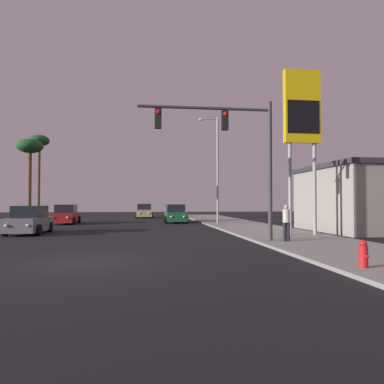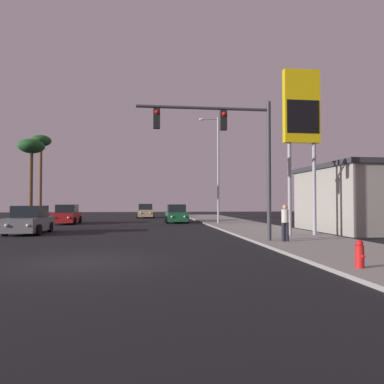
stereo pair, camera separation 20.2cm
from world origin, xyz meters
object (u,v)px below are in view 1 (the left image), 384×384
(car_grey, at_px, (29,221))
(street_lamp, at_px, (216,164))
(car_red, at_px, (66,215))
(palm_tree_far, at_px, (39,146))
(car_tan, at_px, (144,211))
(car_green, at_px, (175,214))
(traffic_light_mast, at_px, (234,142))
(pedestrian_on_sidewalk, at_px, (286,221))
(gas_station_sign, at_px, (302,116))
(fire_hydrant, at_px, (363,254))
(palm_tree_mid, at_px, (30,150))

(car_grey, relative_size, street_lamp, 0.48)
(car_red, xyz_separation_m, street_lamp, (12.79, -2.47, 4.36))
(palm_tree_far, bearing_deg, car_grey, -76.33)
(car_red, bearing_deg, car_tan, -119.90)
(street_lamp, bearing_deg, car_green, 134.27)
(car_tan, bearing_deg, traffic_light_mast, 98.38)
(car_tan, bearing_deg, pedestrian_on_sidewalk, 102.66)
(car_green, height_order, gas_station_sign, gas_station_sign)
(street_lamp, distance_m, pedestrian_on_sidewalk, 15.37)
(car_grey, height_order, car_red, same)
(car_tan, xyz_separation_m, pedestrian_on_sidewalk, (6.34, -29.08, 0.27))
(pedestrian_on_sidewalk, bearing_deg, fire_hydrant, -94.36)
(traffic_light_mast, bearing_deg, palm_tree_mid, 126.96)
(gas_station_sign, bearing_deg, car_green, 110.47)
(car_green, relative_size, fire_hydrant, 5.68)
(car_tan, distance_m, traffic_light_mast, 29.14)
(car_green, height_order, street_lamp, street_lamp)
(pedestrian_on_sidewalk, bearing_deg, car_grey, 151.85)
(pedestrian_on_sidewalk, bearing_deg, street_lamp, 91.27)
(car_grey, distance_m, street_lamp, 15.65)
(car_grey, height_order, pedestrian_on_sidewalk, pedestrian_on_sidewalk)
(street_lamp, height_order, fire_hydrant, street_lamp)
(traffic_light_mast, height_order, street_lamp, street_lamp)
(car_red, height_order, gas_station_sign, gas_station_sign)
(car_green, xyz_separation_m, traffic_light_mast, (1.19, -17.59, 3.91))
(street_lamp, bearing_deg, traffic_light_mast, -97.88)
(palm_tree_far, xyz_separation_m, palm_tree_mid, (1.85, -10.00, -1.86))
(car_red, distance_m, car_green, 9.65)
(car_green, height_order, traffic_light_mast, traffic_light_mast)
(car_green, bearing_deg, street_lamp, 133.99)
(fire_hydrant, height_order, palm_tree_far, palm_tree_far)
(traffic_light_mast, distance_m, palm_tree_mid, 24.38)
(car_red, relative_size, fire_hydrant, 5.67)
(car_grey, bearing_deg, fire_hydrant, 134.59)
(pedestrian_on_sidewalk, relative_size, palm_tree_mid, 0.21)
(car_tan, relative_size, car_red, 1.00)
(car_grey, distance_m, palm_tree_far, 24.76)
(car_grey, distance_m, car_green, 14.67)
(car_grey, relative_size, gas_station_sign, 0.48)
(gas_station_sign, bearing_deg, car_red, 136.87)
(fire_hydrant, xyz_separation_m, palm_tree_far, (-18.25, 36.72, 8.10))
(car_tan, relative_size, palm_tree_mid, 0.56)
(car_red, height_order, palm_tree_far, palm_tree_far)
(car_grey, bearing_deg, car_tan, -105.19)
(car_red, height_order, traffic_light_mast, traffic_light_mast)
(car_green, distance_m, traffic_light_mast, 18.05)
(gas_station_sign, bearing_deg, pedestrian_on_sidewalk, -125.24)
(car_grey, bearing_deg, gas_station_sign, 167.30)
(car_green, distance_m, gas_station_sign, 17.11)
(car_green, distance_m, palm_tree_far, 20.84)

